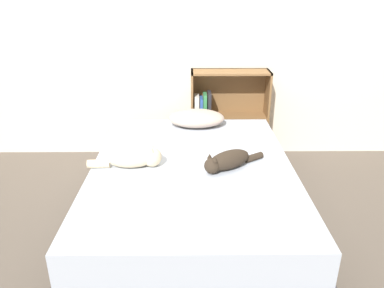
{
  "coord_description": "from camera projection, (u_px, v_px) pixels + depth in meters",
  "views": [
    {
      "loc": [
        -0.02,
        -2.41,
        1.72
      ],
      "look_at": [
        0.0,
        0.15,
        0.61
      ],
      "focal_mm": 35.0,
      "sensor_mm": 36.0,
      "label": 1
    }
  ],
  "objects": [
    {
      "name": "ground_plane",
      "position": [
        192.0,
        224.0,
        2.9
      ],
      "size": [
        8.0,
        8.0,
        0.0
      ],
      "primitive_type": "plane",
      "color": "brown"
    },
    {
      "name": "wall_back",
      "position": [
        191.0,
        35.0,
        3.67
      ],
      "size": [
        8.0,
        0.06,
        2.5
      ],
      "color": "silver",
      "rests_on": "ground_plane"
    },
    {
      "name": "bed",
      "position": [
        192.0,
        196.0,
        2.8
      ],
      "size": [
        1.48,
        2.0,
        0.51
      ],
      "color": "#333338",
      "rests_on": "ground_plane"
    },
    {
      "name": "pillow",
      "position": [
        196.0,
        118.0,
        3.41
      ],
      "size": [
        0.51,
        0.34,
        0.15
      ],
      "color": "#B29E8E",
      "rests_on": "bed"
    },
    {
      "name": "cat_light",
      "position": [
        135.0,
        157.0,
        2.65
      ],
      "size": [
        0.53,
        0.19,
        0.16
      ],
      "rotation": [
        0.0,
        0.0,
        0.07
      ],
      "color": "beige",
      "rests_on": "bed"
    },
    {
      "name": "cat_dark",
      "position": [
        227.0,
        161.0,
        2.62
      ],
      "size": [
        0.46,
        0.34,
        0.14
      ],
      "rotation": [
        0.0,
        0.0,
        3.71
      ],
      "color": "#33281E",
      "rests_on": "bed"
    },
    {
      "name": "bookshelf",
      "position": [
        225.0,
        113.0,
        3.86
      ],
      "size": [
        0.78,
        0.26,
        0.93
      ],
      "color": "brown",
      "rests_on": "ground_plane"
    }
  ]
}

